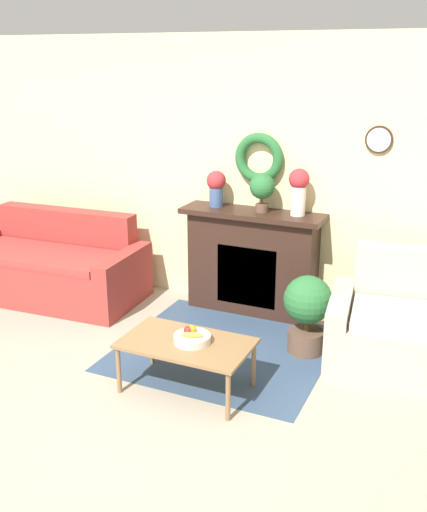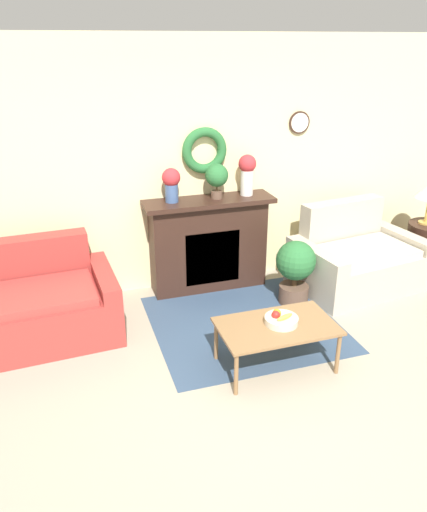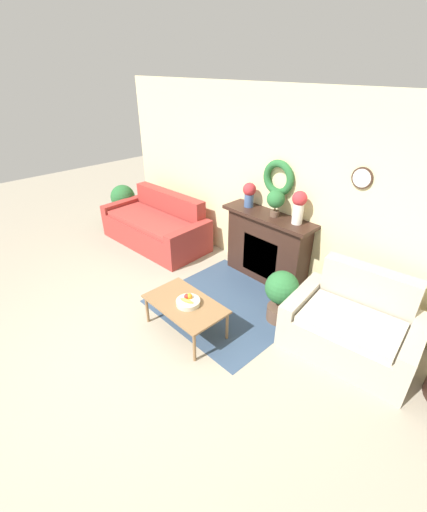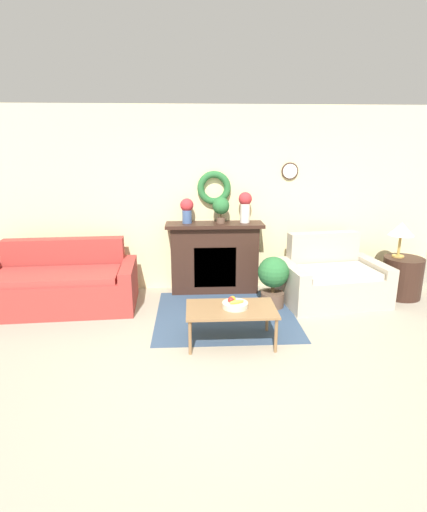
{
  "view_description": "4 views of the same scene",
  "coord_description": "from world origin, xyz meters",
  "px_view_note": "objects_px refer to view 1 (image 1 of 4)",
  "views": [
    {
      "loc": [
        2.02,
        -2.92,
        2.49
      ],
      "look_at": [
        0.01,
        1.5,
        0.86
      ],
      "focal_mm": 42.0,
      "sensor_mm": 36.0,
      "label": 1
    },
    {
      "loc": [
        -1.5,
        -2.53,
        2.62
      ],
      "look_at": [
        -0.21,
        1.46,
        0.8
      ],
      "focal_mm": 35.0,
      "sensor_mm": 36.0,
      "label": 2
    },
    {
      "loc": [
        2.73,
        -1.25,
        2.91
      ],
      "look_at": [
        -0.01,
        1.35,
        0.77
      ],
      "focal_mm": 24.0,
      "sensor_mm": 36.0,
      "label": 3
    },
    {
      "loc": [
        -0.29,
        -3.32,
        2.15
      ],
      "look_at": [
        -0.03,
        1.53,
        0.8
      ],
      "focal_mm": 28.0,
      "sensor_mm": 36.0,
      "label": 4
    }
  ],
  "objects_px": {
    "couch_left": "(52,267)",
    "loveseat_right": "(413,329)",
    "potted_plant_on_mantel": "(262,188)",
    "coffee_table": "(186,346)",
    "vase_on_mantel_left": "(216,186)",
    "fireplace": "(252,261)",
    "fruit_bowl": "(192,337)",
    "potted_plant_floor_by_loveseat": "(307,309)",
    "vase_on_mantel_right": "(299,188)"
  },
  "relations": [
    {
      "from": "couch_left",
      "to": "loveseat_right",
      "type": "relative_size",
      "value": 1.36
    },
    {
      "from": "couch_left",
      "to": "potted_plant_on_mantel",
      "type": "bearing_deg",
      "value": 9.01
    },
    {
      "from": "coffee_table",
      "to": "vase_on_mantel_left",
      "type": "distance_m",
      "value": 1.94
    },
    {
      "from": "fireplace",
      "to": "fruit_bowl",
      "type": "xyz_separation_m",
      "value": [
        0.13,
        -1.63,
        -0.08
      ]
    },
    {
      "from": "loveseat_right",
      "to": "fruit_bowl",
      "type": "bearing_deg",
      "value": -149.87
    },
    {
      "from": "couch_left",
      "to": "potted_plant_floor_by_loveseat",
      "type": "height_order",
      "value": "couch_left"
    },
    {
      "from": "fireplace",
      "to": "loveseat_right",
      "type": "height_order",
      "value": "fireplace"
    },
    {
      "from": "fruit_bowl",
      "to": "loveseat_right",
      "type": "bearing_deg",
      "value": 37.92
    },
    {
      "from": "loveseat_right",
      "to": "vase_on_mantel_right",
      "type": "xyz_separation_m",
      "value": [
        -1.19,
        0.47,
        1.0
      ]
    },
    {
      "from": "fruit_bowl",
      "to": "vase_on_mantel_right",
      "type": "distance_m",
      "value": 1.88
    },
    {
      "from": "couch_left",
      "to": "vase_on_mantel_right",
      "type": "distance_m",
      "value": 2.8
    },
    {
      "from": "coffee_table",
      "to": "potted_plant_on_mantel",
      "type": "relative_size",
      "value": 2.65
    },
    {
      "from": "potted_plant_floor_by_loveseat",
      "to": "fireplace",
      "type": "bearing_deg",
      "value": 139.6
    },
    {
      "from": "vase_on_mantel_right",
      "to": "potted_plant_on_mantel",
      "type": "distance_m",
      "value": 0.35
    },
    {
      "from": "fireplace",
      "to": "vase_on_mantel_right",
      "type": "bearing_deg",
      "value": 0.71
    },
    {
      "from": "couch_left",
      "to": "vase_on_mantel_right",
      "type": "height_order",
      "value": "vase_on_mantel_right"
    },
    {
      "from": "fireplace",
      "to": "vase_on_mantel_left",
      "type": "distance_m",
      "value": 0.83
    },
    {
      "from": "couch_left",
      "to": "potted_plant_floor_by_loveseat",
      "type": "relative_size",
      "value": 2.91
    },
    {
      "from": "loveseat_right",
      "to": "fireplace",
      "type": "bearing_deg",
      "value": 156.31
    },
    {
      "from": "vase_on_mantel_left",
      "to": "potted_plant_on_mantel",
      "type": "bearing_deg",
      "value": -2.34
    },
    {
      "from": "fireplace",
      "to": "potted_plant_floor_by_loveseat",
      "type": "xyz_separation_m",
      "value": [
        0.76,
        -0.65,
        -0.12
      ]
    },
    {
      "from": "loveseat_right",
      "to": "vase_on_mantel_left",
      "type": "relative_size",
      "value": 4.18
    },
    {
      "from": "potted_plant_on_mantel",
      "to": "fruit_bowl",
      "type": "bearing_deg",
      "value": -88.54
    },
    {
      "from": "fruit_bowl",
      "to": "potted_plant_on_mantel",
      "type": "distance_m",
      "value": 1.82
    },
    {
      "from": "vase_on_mantel_left",
      "to": "potted_plant_floor_by_loveseat",
      "type": "height_order",
      "value": "vase_on_mantel_left"
    },
    {
      "from": "potted_plant_floor_by_loveseat",
      "to": "fruit_bowl",
      "type": "bearing_deg",
      "value": -122.56
    },
    {
      "from": "coffee_table",
      "to": "vase_on_mantel_left",
      "type": "bearing_deg",
      "value": 106.58
    },
    {
      "from": "coffee_table",
      "to": "vase_on_mantel_left",
      "type": "relative_size",
      "value": 2.77
    },
    {
      "from": "loveseat_right",
      "to": "potted_plant_on_mantel",
      "type": "bearing_deg",
      "value": 155.91
    },
    {
      "from": "vase_on_mantel_right",
      "to": "potted_plant_on_mantel",
      "type": "height_order",
      "value": "vase_on_mantel_right"
    },
    {
      "from": "vase_on_mantel_left",
      "to": "vase_on_mantel_right",
      "type": "relative_size",
      "value": 0.81
    },
    {
      "from": "vase_on_mantel_right",
      "to": "potted_plant_floor_by_loveseat",
      "type": "relative_size",
      "value": 0.63
    },
    {
      "from": "potted_plant_floor_by_loveseat",
      "to": "potted_plant_on_mantel",
      "type": "bearing_deg",
      "value": 136.59
    },
    {
      "from": "couch_left",
      "to": "vase_on_mantel_left",
      "type": "relative_size",
      "value": 5.7
    },
    {
      "from": "couch_left",
      "to": "vase_on_mantel_left",
      "type": "height_order",
      "value": "vase_on_mantel_left"
    },
    {
      "from": "coffee_table",
      "to": "vase_on_mantel_right",
      "type": "bearing_deg",
      "value": 77.98
    },
    {
      "from": "couch_left",
      "to": "coffee_table",
      "type": "xyz_separation_m",
      "value": [
        2.22,
        -1.15,
        0.06
      ]
    },
    {
      "from": "vase_on_mantel_right",
      "to": "potted_plant_on_mantel",
      "type": "relative_size",
      "value": 1.19
    },
    {
      "from": "fruit_bowl",
      "to": "vase_on_mantel_left",
      "type": "relative_size",
      "value": 0.79
    },
    {
      "from": "coffee_table",
      "to": "fireplace",
      "type": "bearing_deg",
      "value": 93.23
    },
    {
      "from": "fireplace",
      "to": "potted_plant_on_mantel",
      "type": "xyz_separation_m",
      "value": [
        0.09,
        -0.01,
        0.76
      ]
    },
    {
      "from": "vase_on_mantel_left",
      "to": "potted_plant_floor_by_loveseat",
      "type": "distance_m",
      "value": 1.58
    },
    {
      "from": "coffee_table",
      "to": "couch_left",
      "type": "bearing_deg",
      "value": 152.63
    },
    {
      "from": "couch_left",
      "to": "potted_plant_on_mantel",
      "type": "height_order",
      "value": "potted_plant_on_mantel"
    },
    {
      "from": "loveseat_right",
      "to": "potted_plant_on_mantel",
      "type": "xyz_separation_m",
      "value": [
        -1.54,
        0.45,
        0.98
      ]
    },
    {
      "from": "couch_left",
      "to": "potted_plant_floor_by_loveseat",
      "type": "distance_m",
      "value": 2.89
    },
    {
      "from": "fireplace",
      "to": "fruit_bowl",
      "type": "bearing_deg",
      "value": -85.35
    },
    {
      "from": "loveseat_right",
      "to": "potted_plant_on_mantel",
      "type": "relative_size",
      "value": 4.01
    },
    {
      "from": "fireplace",
      "to": "couch_left",
      "type": "height_order",
      "value": "fireplace"
    },
    {
      "from": "fireplace",
      "to": "potted_plant_floor_by_loveseat",
      "type": "relative_size",
      "value": 2.01
    }
  ]
}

